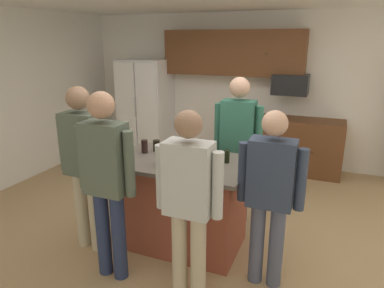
{
  "coord_description": "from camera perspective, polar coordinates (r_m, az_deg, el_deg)",
  "views": [
    {
      "loc": [
        1.24,
        -3.28,
        2.15
      ],
      "look_at": [
        -0.12,
        0.07,
        1.05
      ],
      "focal_mm": 32.41,
      "sensor_mm": 36.0,
      "label": 1
    }
  ],
  "objects": [
    {
      "name": "floor",
      "position": [
        4.11,
        1.25,
        -14.59
      ],
      "size": [
        7.04,
        7.04,
        0.0
      ],
      "primitive_type": "plane",
      "color": "tan",
      "rests_on": "ground"
    },
    {
      "name": "back_wall",
      "position": [
        6.26,
        10.61,
        8.82
      ],
      "size": [
        6.4,
        0.1,
        2.6
      ],
      "primitive_type": "cube",
      "color": "white",
      "rests_on": "ground"
    },
    {
      "name": "cabinet_run_upper",
      "position": [
        6.11,
        6.75,
        14.68
      ],
      "size": [
        2.4,
        0.38,
        0.75
      ],
      "color": "brown"
    },
    {
      "name": "cabinet_run_lower",
      "position": [
        6.04,
        15.12,
        -0.04
      ],
      "size": [
        1.8,
        0.63,
        0.9
      ],
      "color": "brown",
      "rests_on": "ground"
    },
    {
      "name": "refrigerator",
      "position": [
        6.64,
        -7.57,
        5.9
      ],
      "size": [
        0.87,
        0.76,
        1.8
      ],
      "color": "white",
      "rests_on": "ground"
    },
    {
      "name": "microwave_over_range",
      "position": [
        5.86,
        15.9,
        9.41
      ],
      "size": [
        0.56,
        0.4,
        0.32
      ],
      "primitive_type": "cube",
      "color": "black"
    },
    {
      "name": "kitchen_island",
      "position": [
        3.73,
        -1.76,
        -9.58
      ],
      "size": [
        1.39,
        0.88,
        0.96
      ],
      "color": "brown",
      "rests_on": "ground"
    },
    {
      "name": "person_guest_left",
      "position": [
        3.03,
        12.74,
        -7.41
      ],
      "size": [
        0.57,
        0.22,
        1.61
      ],
      "rotation": [
        0.0,
        0.0,
        2.83
      ],
      "color": "#4C5166",
      "rests_on": "ground"
    },
    {
      "name": "person_guest_right",
      "position": [
        2.78,
        -0.56,
        -8.64
      ],
      "size": [
        0.57,
        0.22,
        1.65
      ],
      "rotation": [
        0.0,
        0.0,
        2.06
      ],
      "color": "tan",
      "rests_on": "ground"
    },
    {
      "name": "person_guest_by_door",
      "position": [
        3.63,
        -17.42,
        -2.32
      ],
      "size": [
        0.57,
        0.23,
        1.73
      ],
      "rotation": [
        0.0,
        0.0,
        0.45
      ],
      "color": "tan",
      "rests_on": "ground"
    },
    {
      "name": "person_elder_center",
      "position": [
        3.11,
        -13.91,
        -5.0
      ],
      "size": [
        0.57,
        0.23,
        1.74
      ],
      "rotation": [
        0.0,
        0.0,
        1.09
      ],
      "color": "#232D4C",
      "rests_on": "ground"
    },
    {
      "name": "person_host_foreground",
      "position": [
        4.06,
        7.52,
        0.56
      ],
      "size": [
        0.57,
        0.23,
        1.75
      ],
      "rotation": [
        0.0,
        0.0,
        -2.07
      ],
      "color": "#383842",
      "rests_on": "ground"
    },
    {
      "name": "glass_dark_ale",
      "position": [
        3.79,
        -7.83,
        -0.39
      ],
      "size": [
        0.07,
        0.07,
        0.14
      ],
      "color": "black",
      "rests_on": "kitchen_island"
    },
    {
      "name": "glass_stout_tall",
      "position": [
        3.41,
        -5.45,
        -2.19
      ],
      "size": [
        0.07,
        0.07,
        0.16
      ],
      "color": "black",
      "rests_on": "kitchen_island"
    },
    {
      "name": "glass_pilsner",
      "position": [
        3.81,
        -1.87,
        -0.19
      ],
      "size": [
        0.07,
        0.07,
        0.14
      ],
      "color": "black",
      "rests_on": "kitchen_island"
    },
    {
      "name": "mug_blue_stoneware",
      "position": [
        3.14,
        3.39,
        -4.4
      ],
      "size": [
        0.12,
        0.08,
        0.1
      ],
      "color": "white",
      "rests_on": "kitchen_island"
    },
    {
      "name": "glass_short_whisky",
      "position": [
        3.48,
        5.71,
        -2.04
      ],
      "size": [
        0.06,
        0.06,
        0.13
      ],
      "color": "black",
      "rests_on": "kitchen_island"
    },
    {
      "name": "tumbler_amber",
      "position": [
        3.84,
        -5.88,
        -0.27
      ],
      "size": [
        0.08,
        0.08,
        0.13
      ],
      "color": "black",
      "rests_on": "kitchen_island"
    },
    {
      "name": "mug_ceramic_white",
      "position": [
        3.36,
        -3.65,
        -2.88
      ],
      "size": [
        0.13,
        0.09,
        0.11
      ],
      "color": "#4C6B99",
      "rests_on": "kitchen_island"
    },
    {
      "name": "serving_tray",
      "position": [
        3.49,
        0.81,
        -2.68
      ],
      "size": [
        0.44,
        0.3,
        0.04
      ],
      "color": "#B7B7BC",
      "rests_on": "kitchen_island"
    }
  ]
}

